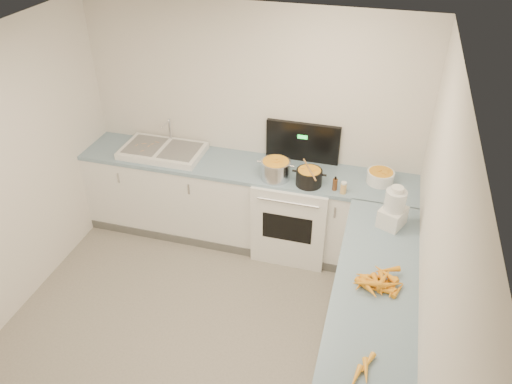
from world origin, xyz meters
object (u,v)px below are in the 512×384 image
(mixing_bowl, at_px, (380,177))
(sink, at_px, (163,151))
(black_pot, at_px, (309,178))
(food_processor, at_px, (394,209))
(steel_pot, at_px, (276,171))
(spice_jar, at_px, (343,188))
(extract_bottle, at_px, (335,184))
(stove, at_px, (294,211))

(mixing_bowl, bearing_deg, sink, -178.77)
(black_pot, height_order, food_processor, food_processor)
(steel_pot, height_order, spice_jar, steel_pot)
(black_pot, bearing_deg, food_processor, -28.75)
(sink, relative_size, extract_bottle, 7.25)
(sink, distance_m, spice_jar, 1.96)
(extract_bottle, distance_m, food_processor, 0.69)
(stove, relative_size, extract_bottle, 11.46)
(stove, xyz_separation_m, food_processor, (0.96, -0.60, 0.63))
(black_pot, bearing_deg, mixing_bowl, 18.85)
(extract_bottle, xyz_separation_m, spice_jar, (0.09, -0.03, -0.01))
(steel_pot, distance_m, food_processor, 1.23)
(steel_pot, height_order, black_pot, steel_pot)
(food_processor, bearing_deg, stove, 147.98)
(stove, distance_m, mixing_bowl, 0.97)
(spice_jar, relative_size, food_processor, 0.26)
(extract_bottle, xyz_separation_m, food_processor, (0.55, -0.41, 0.11))
(black_pot, xyz_separation_m, spice_jar, (0.34, -0.06, -0.02))
(stove, bearing_deg, mixing_bowl, 4.49)
(black_pot, distance_m, spice_jar, 0.35)
(steel_pot, relative_size, spice_jar, 2.83)
(mixing_bowl, distance_m, spice_jar, 0.43)
(extract_bottle, bearing_deg, mixing_bowl, 31.81)
(mixing_bowl, height_order, extract_bottle, mixing_bowl)
(stove, height_order, mixing_bowl, stove)
(mixing_bowl, bearing_deg, stove, -175.51)
(stove, xyz_separation_m, steel_pot, (-0.18, -0.14, 0.55))
(sink, bearing_deg, mixing_bowl, 1.23)
(extract_bottle, relative_size, spice_jar, 1.17)
(black_pot, relative_size, food_processor, 0.65)
(extract_bottle, bearing_deg, sink, 173.82)
(steel_pot, distance_m, extract_bottle, 0.59)
(mixing_bowl, xyz_separation_m, extract_bottle, (-0.40, -0.25, -0.00))
(stove, relative_size, steel_pot, 4.72)
(stove, relative_size, food_processor, 3.53)
(mixing_bowl, bearing_deg, food_processor, -77.86)
(sink, distance_m, food_processor, 2.49)
(sink, relative_size, steel_pot, 2.99)
(steel_pot, xyz_separation_m, spice_jar, (0.68, -0.08, -0.03))
(spice_jar, bearing_deg, black_pot, 170.26)
(sink, relative_size, mixing_bowl, 3.28)
(stove, bearing_deg, spice_jar, -23.72)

